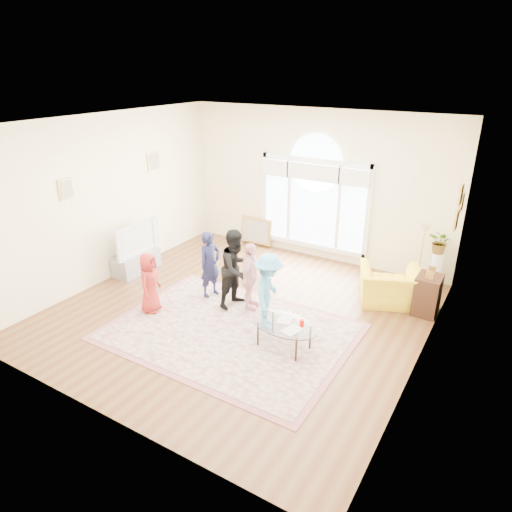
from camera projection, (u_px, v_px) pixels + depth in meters
The scene contains 18 objects.
ground at pixel (240, 312), 7.99m from camera, with size 6.00×6.00×0.00m, color #5C331A.
room_shell at pixel (312, 189), 9.60m from camera, with size 6.00×6.00×6.00m.
area_rug at pixel (230, 331), 7.38m from camera, with size 3.60×2.60×0.02m, color #C4B49A.
rug_border at pixel (230, 332), 7.38m from camera, with size 3.80×2.80×0.01m, color #9C585E.
tv_console at pixel (136, 262), 9.45m from camera, with size 0.45×1.00×0.42m, color gray.
television at pixel (134, 238), 9.24m from camera, with size 0.17×1.12×0.65m.
coffee_table at pixel (284, 325), 6.83m from camera, with size 1.15×0.80×0.54m.
armchair at pixel (390, 286), 8.15m from camera, with size 1.03×0.90×0.67m, color gold.
side_cabinet at pixel (427, 295), 7.82m from camera, with size 0.40×0.50×0.70m, color black.
floor_lamp at pixel (424, 235), 7.88m from camera, with size 0.31×0.31×1.51m.
plant_pedestal at pixel (436, 270), 8.75m from camera, with size 0.20×0.20×0.70m, color white.
potted_plant at pixel (441, 242), 8.52m from camera, with size 0.41×0.36×0.46m, color #33722D.
leaning_picture at pixel (256, 244), 10.95m from camera, with size 0.80×0.05×0.62m, color tan.
child_red at pixel (149, 282), 7.80m from camera, with size 0.52×0.34×1.07m, color #A22723.
child_navy at pixel (210, 264), 8.29m from camera, with size 0.45×0.30×1.24m, color #191C3E.
child_black at pixel (236, 268), 7.92m from camera, with size 0.69×0.54×1.41m, color black.
child_pink at pixel (250, 277), 7.84m from camera, with size 0.71×0.30×1.22m, color #F4A7AD.
child_blue at pixel (268, 292), 7.26m from camera, with size 0.82×0.47×1.28m, color #4DA1D1.
Camera 1 is at (3.85, -5.82, 4.02)m, focal length 32.00 mm.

